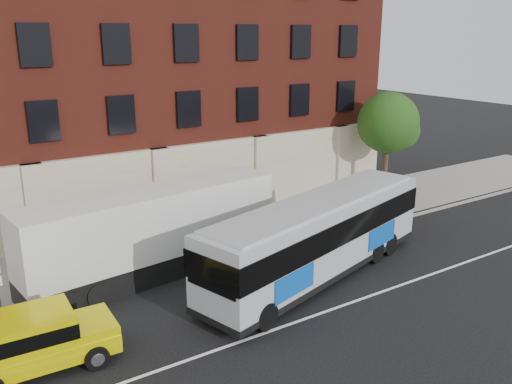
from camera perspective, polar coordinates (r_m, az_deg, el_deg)
ground at (r=18.96m, az=5.10°, el=-14.20°), size 120.00×120.00×0.00m
sidewalk at (r=25.84m, az=-7.30°, el=-5.38°), size 60.00×6.00×0.15m
kerb at (r=23.38m, az=-4.05°, el=-7.72°), size 60.00×0.25×0.15m
lane_line at (r=19.29m, az=4.16°, el=-13.57°), size 60.00×0.12×0.01m
building at (r=31.40m, az=-14.32°, el=12.26°), size 30.00×12.10×15.00m
street_tree at (r=32.92m, az=13.85°, el=6.89°), size 3.60×3.60×6.20m
city_bus at (r=21.99m, az=6.60°, el=-4.48°), size 12.30×5.73×3.30m
yellow_suv at (r=17.66m, az=-22.82°, el=-14.15°), size 4.79×2.22×1.81m
shipping_container at (r=22.41m, az=-10.73°, el=-4.33°), size 11.05×3.50×3.62m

